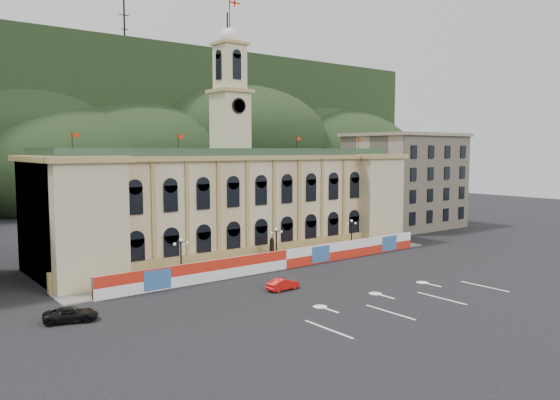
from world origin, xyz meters
TOP-DOWN VIEW (x-y plane):
  - ground at (0.00, 0.00)m, footprint 260.00×260.00m
  - lane_markings at (0.00, -5.00)m, footprint 26.00×10.00m
  - hill_ridge at (0.03, 121.99)m, footprint 230.00×80.00m
  - city_hall at (0.00, 27.63)m, footprint 56.20×17.60m
  - side_building_right at (43.00, 30.93)m, footprint 21.00×17.00m
  - hoarding_fence at (0.06, 15.07)m, footprint 50.00×0.44m
  - pavement at (0.00, 17.75)m, footprint 56.00×5.50m
  - statue at (0.00, 18.00)m, footprint 1.40×1.40m
  - lamp_left at (-14.00, 17.00)m, footprint 1.96×0.44m
  - lamp_center at (0.00, 17.00)m, footprint 1.96×0.44m
  - lamp_right at (14.00, 17.00)m, footprint 1.96×0.44m
  - red_sedan at (-6.90, 6.80)m, footprint 1.63×4.01m
  - black_suv at (-28.83, 9.73)m, footprint 4.98×6.01m

SIDE VIEW (x-z plane):
  - ground at x=0.00m, z-range 0.00..0.00m
  - lane_markings at x=0.00m, z-range -0.01..0.01m
  - pavement at x=0.00m, z-range 0.00..0.16m
  - red_sedan at x=-6.90m, z-range 0.00..1.29m
  - black_suv at x=-28.83m, z-range 0.00..1.31m
  - statue at x=0.00m, z-range -0.67..3.05m
  - hoarding_fence at x=0.06m, z-range 0.00..2.50m
  - lamp_left at x=-14.00m, z-range 0.50..5.65m
  - lamp_center at x=0.00m, z-range 0.50..5.65m
  - lamp_right at x=14.00m, z-range 0.50..5.65m
  - city_hall at x=0.00m, z-range -10.70..26.40m
  - side_building_right at x=43.00m, z-range 0.03..18.63m
  - hill_ridge at x=0.03m, z-range -12.52..51.48m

